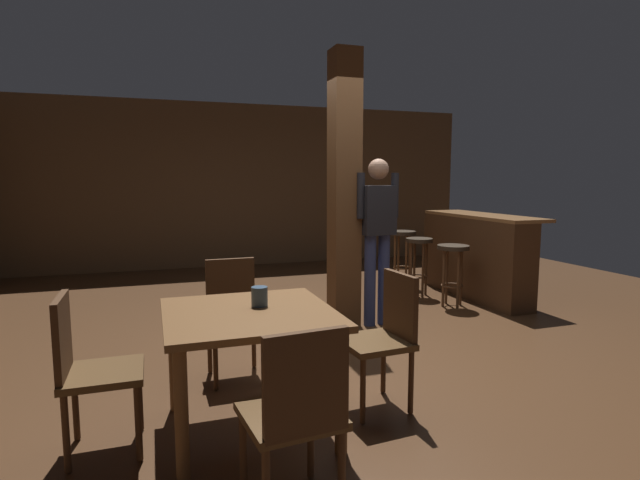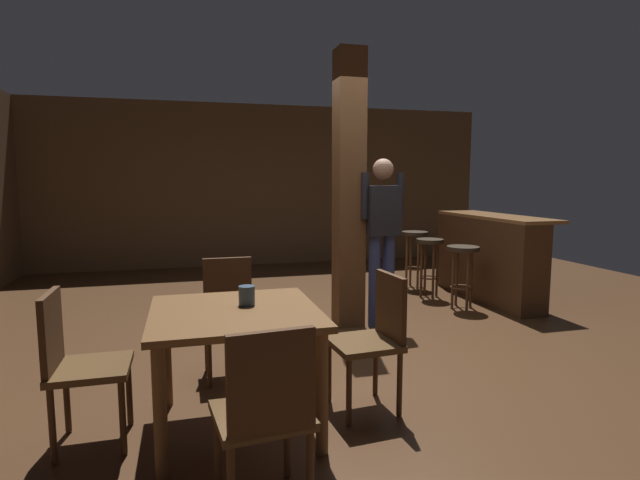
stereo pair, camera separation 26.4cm
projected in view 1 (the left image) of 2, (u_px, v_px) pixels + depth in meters
The scene contains 14 objects.
ground_plane at pixel (346, 340), 4.71m from camera, with size 10.80×10.80×0.00m, color #422816.
wall_back at pixel (252, 186), 8.77m from camera, with size 8.00×0.10×2.80m, color brown.
pillar at pixel (344, 190), 5.10m from camera, with size 0.28×0.28×2.80m, color brown.
dining_table at pixel (249, 330), 2.97m from camera, with size 0.99×0.99×0.74m.
chair_south at pixel (296, 411), 2.19m from camera, with size 0.46×0.46×0.89m.
chair_east at pixel (385, 333), 3.30m from camera, with size 0.45×0.45×0.89m.
chair_west at pixel (88, 365), 2.72m from camera, with size 0.42×0.42×0.89m.
chair_north at pixel (233, 311), 3.82m from camera, with size 0.42×0.42×0.89m.
napkin_cup at pixel (260, 296), 3.06m from camera, with size 0.10×0.10×0.12m, color #33475B.
standing_person at pixel (378, 229), 5.11m from camera, with size 0.47×0.22×1.72m.
bar_counter at pixel (475, 255), 6.41m from camera, with size 0.56×1.89×1.07m.
bar_stool_near at pixel (453, 260), 5.93m from camera, with size 0.37×0.37×0.74m.
bar_stool_mid at pixel (419, 253), 6.47m from camera, with size 0.34×0.34×0.75m.
bar_stool_far at pixel (403, 245), 7.03m from camera, with size 0.36×0.36×0.79m.
Camera 1 is at (-1.69, -4.24, 1.52)m, focal length 28.00 mm.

